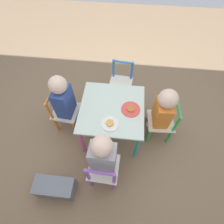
# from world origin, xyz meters

# --- Properties ---
(ground_plane) EXTENTS (6.00, 6.00, 0.00)m
(ground_plane) POSITION_xyz_m (0.00, 0.00, 0.00)
(ground_plane) COLOR #7F664C
(kids_table) EXTENTS (0.60, 0.60, 0.45)m
(kids_table) POSITION_xyz_m (0.00, 0.00, 0.39)
(kids_table) COLOR silver
(kids_table) RESTS_ON ground_plane
(chair_green) EXTENTS (0.28, 0.28, 0.50)m
(chair_green) POSITION_xyz_m (-0.52, -0.03, 0.24)
(chair_green) COLOR silver
(chair_green) RESTS_ON ground_plane
(chair_purple) EXTENTS (0.27, 0.27, 0.50)m
(chair_purple) POSITION_xyz_m (0.02, 0.52, 0.24)
(chair_purple) COLOR silver
(chair_purple) RESTS_ON ground_plane
(chair_orange) EXTENTS (0.28, 0.28, 0.50)m
(chair_orange) POSITION_xyz_m (0.52, -0.05, 0.24)
(chair_orange) COLOR silver
(chair_orange) RESTS_ON ground_plane
(chair_blue) EXTENTS (0.28, 0.28, 0.50)m
(chair_blue) POSITION_xyz_m (-0.05, -0.52, 0.24)
(chair_blue) COLOR silver
(chair_blue) RESTS_ON ground_plane
(child_left) EXTENTS (0.22, 0.21, 0.70)m
(child_left) POSITION_xyz_m (-0.46, -0.03, 0.43)
(child_left) COLOR #7A6B5B
(child_left) RESTS_ON ground_plane
(child_back) EXTENTS (0.21, 0.21, 0.76)m
(child_back) POSITION_xyz_m (0.02, 0.46, 0.45)
(child_back) COLOR #4C608E
(child_back) RESTS_ON ground_plane
(child_right) EXTENTS (0.22, 0.21, 0.75)m
(child_right) POSITION_xyz_m (0.46, -0.04, 0.45)
(child_right) COLOR #4C608E
(child_right) RESTS_ON ground_plane
(plate_left) EXTENTS (0.17, 0.17, 0.03)m
(plate_left) POSITION_xyz_m (-0.17, 0.00, 0.46)
(plate_left) COLOR #E54C47
(plate_left) RESTS_ON kids_table
(plate_back) EXTENTS (0.15, 0.15, 0.03)m
(plate_back) POSITION_xyz_m (0.00, 0.17, 0.46)
(plate_back) COLOR white
(plate_back) RESTS_ON kids_table
(storage_bin) EXTENTS (0.35, 0.16, 0.18)m
(storage_bin) POSITION_xyz_m (0.44, 0.67, 0.09)
(storage_bin) COLOR slate
(storage_bin) RESTS_ON ground_plane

